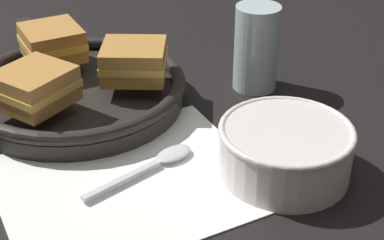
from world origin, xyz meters
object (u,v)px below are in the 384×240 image
sandwich_far_left (35,87)px  drinking_glass (256,48)px  sandwich_near_right (52,43)px  soup_bowl (285,148)px  spoon (159,161)px  sandwich_near_left (134,61)px  skillet (77,90)px

sandwich_far_left → drinking_glass: (0.31, -0.07, -0.00)m
sandwich_near_right → soup_bowl: bearing=-73.7°
sandwich_far_left → drinking_glass: bearing=-13.0°
sandwich_far_left → spoon: bearing=-63.3°
sandwich_near_left → sandwich_far_left: same height
skillet → spoon: bearing=-88.2°
sandwich_near_left → drinking_glass: 0.18m
sandwich_near_right → sandwich_far_left: (-0.08, -0.11, 0.00)m
drinking_glass → spoon: bearing=-159.5°
soup_bowl → spoon: soup_bowl is taller
skillet → sandwich_near_right: sandwich_near_right is taller
spoon → drinking_glass: size_ratio=1.24×
spoon → sandwich_near_left: sandwich_near_left is taller
spoon → drinking_glass: bearing=15.5°
spoon → drinking_glass: 0.25m
soup_bowl → spoon: 0.15m
soup_bowl → spoon: (-0.11, 0.10, -0.03)m
soup_bowl → skillet: (-0.11, 0.29, -0.01)m
soup_bowl → drinking_glass: bearing=56.7°
soup_bowl → sandwich_near_left: size_ratio=1.30×
skillet → sandwich_near_right: size_ratio=4.35×
soup_bowl → sandwich_far_left: 0.32m
skillet → sandwich_near_right: bearing=86.0°
soup_bowl → sandwich_near_right: bearing=106.3°
sandwich_near_left → sandwich_far_left: (-0.14, 0.01, 0.00)m
sandwich_near_left → skillet: bearing=144.6°
skillet → sandwich_near_left: 0.09m
skillet → sandwich_near_left: sandwich_near_left is taller
skillet → sandwich_near_left: (0.07, -0.05, 0.04)m
soup_bowl → sandwich_near_right: (-0.11, 0.37, 0.03)m
sandwich_far_left → drinking_glass: size_ratio=0.88×
drinking_glass → sandwich_near_right: bearing=140.9°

